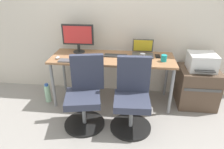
{
  "coord_description": "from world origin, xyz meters",
  "views": [
    {
      "loc": [
        0.29,
        -2.79,
        1.82
      ],
      "look_at": [
        0.0,
        -0.05,
        0.48
      ],
      "focal_mm": 32.75,
      "sensor_mm": 36.0,
      "label": 1
    }
  ],
  "objects_px": {
    "side_cabinet": "(197,87)",
    "printer": "(202,62)",
    "office_chair_left": "(85,95)",
    "office_chair_right": "(132,98)",
    "open_laptop": "(143,51)",
    "desktop_monitor": "(78,36)",
    "coffee_mug": "(164,58)",
    "water_bottle_on_floor": "(48,93)"
  },
  "relations": [
    {
      "from": "office_chair_left",
      "to": "open_laptop",
      "type": "relative_size",
      "value": 3.03
    },
    {
      "from": "office_chair_left",
      "to": "office_chair_right",
      "type": "xyz_separation_m",
      "value": [
        0.61,
        0.0,
        0.0
      ]
    },
    {
      "from": "office_chair_left",
      "to": "printer",
      "type": "distance_m",
      "value": 1.73
    },
    {
      "from": "office_chair_right",
      "to": "open_laptop",
      "type": "bearing_deg",
      "value": 79.8
    },
    {
      "from": "water_bottle_on_floor",
      "to": "side_cabinet",
      "type": "bearing_deg",
      "value": 4.79
    },
    {
      "from": "side_cabinet",
      "to": "water_bottle_on_floor",
      "type": "height_order",
      "value": "side_cabinet"
    },
    {
      "from": "office_chair_right",
      "to": "coffee_mug",
      "type": "bearing_deg",
      "value": 49.88
    },
    {
      "from": "office_chair_left",
      "to": "printer",
      "type": "relative_size",
      "value": 2.35
    },
    {
      "from": "office_chair_right",
      "to": "printer",
      "type": "relative_size",
      "value": 2.35
    },
    {
      "from": "side_cabinet",
      "to": "printer",
      "type": "distance_m",
      "value": 0.41
    },
    {
      "from": "office_chair_left",
      "to": "open_laptop",
      "type": "height_order",
      "value": "open_laptop"
    },
    {
      "from": "water_bottle_on_floor",
      "to": "coffee_mug",
      "type": "bearing_deg",
      "value": 1.79
    },
    {
      "from": "side_cabinet",
      "to": "coffee_mug",
      "type": "xyz_separation_m",
      "value": [
        -0.56,
        -0.14,
        0.5
      ]
    },
    {
      "from": "office_chair_left",
      "to": "open_laptop",
      "type": "xyz_separation_m",
      "value": [
        0.74,
        0.72,
        0.38
      ]
    },
    {
      "from": "printer",
      "to": "office_chair_right",
      "type": "bearing_deg",
      "value": -147.17
    },
    {
      "from": "water_bottle_on_floor",
      "to": "office_chair_right",
      "type": "bearing_deg",
      "value": -18.27
    },
    {
      "from": "water_bottle_on_floor",
      "to": "coffee_mug",
      "type": "relative_size",
      "value": 3.37
    },
    {
      "from": "open_laptop",
      "to": "water_bottle_on_floor",
      "type": "bearing_deg",
      "value": -168.95
    },
    {
      "from": "water_bottle_on_floor",
      "to": "open_laptop",
      "type": "bearing_deg",
      "value": 11.05
    },
    {
      "from": "printer",
      "to": "water_bottle_on_floor",
      "type": "height_order",
      "value": "printer"
    },
    {
      "from": "office_chair_right",
      "to": "desktop_monitor",
      "type": "distance_m",
      "value": 1.27
    },
    {
      "from": "office_chair_right",
      "to": "printer",
      "type": "xyz_separation_m",
      "value": [
        0.98,
        0.63,
        0.28
      ]
    },
    {
      "from": "side_cabinet",
      "to": "open_laptop",
      "type": "distance_m",
      "value": 0.99
    },
    {
      "from": "office_chair_right",
      "to": "coffee_mug",
      "type": "height_order",
      "value": "office_chair_right"
    },
    {
      "from": "water_bottle_on_floor",
      "to": "desktop_monitor",
      "type": "distance_m",
      "value": 1.02
    },
    {
      "from": "printer",
      "to": "water_bottle_on_floor",
      "type": "relative_size",
      "value": 1.29
    },
    {
      "from": "office_chair_right",
      "to": "desktop_monitor",
      "type": "bearing_deg",
      "value": 139.04
    },
    {
      "from": "side_cabinet",
      "to": "printer",
      "type": "relative_size",
      "value": 1.46
    },
    {
      "from": "office_chair_right",
      "to": "open_laptop",
      "type": "distance_m",
      "value": 0.82
    },
    {
      "from": "printer",
      "to": "open_laptop",
      "type": "height_order",
      "value": "open_laptop"
    },
    {
      "from": "side_cabinet",
      "to": "office_chair_right",
      "type": "bearing_deg",
      "value": -147.13
    },
    {
      "from": "office_chair_left",
      "to": "printer",
      "type": "height_order",
      "value": "office_chair_left"
    },
    {
      "from": "open_laptop",
      "to": "desktop_monitor",
      "type": "bearing_deg",
      "value": 178.91
    },
    {
      "from": "desktop_monitor",
      "to": "open_laptop",
      "type": "relative_size",
      "value": 1.55
    },
    {
      "from": "coffee_mug",
      "to": "office_chair_right",
      "type": "bearing_deg",
      "value": -130.12
    },
    {
      "from": "office_chair_right",
      "to": "water_bottle_on_floor",
      "type": "relative_size",
      "value": 3.03
    },
    {
      "from": "desktop_monitor",
      "to": "coffee_mug",
      "type": "xyz_separation_m",
      "value": [
        1.27,
        -0.25,
        -0.2
      ]
    },
    {
      "from": "side_cabinet",
      "to": "water_bottle_on_floor",
      "type": "distance_m",
      "value": 2.32
    },
    {
      "from": "office_chair_left",
      "to": "side_cabinet",
      "type": "bearing_deg",
      "value": 21.72
    },
    {
      "from": "desktop_monitor",
      "to": "coffee_mug",
      "type": "relative_size",
      "value": 5.22
    },
    {
      "from": "office_chair_left",
      "to": "printer",
      "type": "xyz_separation_m",
      "value": [
        1.59,
        0.63,
        0.28
      ]
    },
    {
      "from": "printer",
      "to": "water_bottle_on_floor",
      "type": "distance_m",
      "value": 2.38
    }
  ]
}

